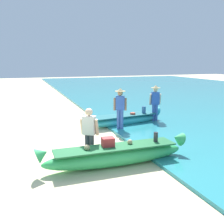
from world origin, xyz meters
TOP-DOWN VIEW (x-y plane):
  - ground_plane at (0.00, 0.00)m, footprint 80.00×80.00m
  - boat_green_foreground at (0.68, -1.13)m, footprint 4.45×0.70m
  - boat_cyan_midground at (2.72, 3.20)m, footprint 3.97×1.33m
  - person_vendor_hatted at (2.15, 2.31)m, footprint 0.58×0.44m
  - person_tourist_customer at (0.07, -0.53)m, footprint 0.56×0.48m
  - person_vendor_assistant at (4.31, 3.23)m, footprint 0.58×0.44m

SIDE VIEW (x-z plane):
  - ground_plane at x=0.00m, z-range 0.00..0.00m
  - boat_cyan_midground at x=2.72m, z-range -0.12..0.67m
  - boat_green_foreground at x=0.68m, z-range -0.11..0.74m
  - person_tourist_customer at x=0.07m, z-range 0.10..1.69m
  - person_vendor_assistant at x=4.31m, z-range 0.14..1.94m
  - person_vendor_hatted at x=2.15m, z-range 0.15..1.97m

